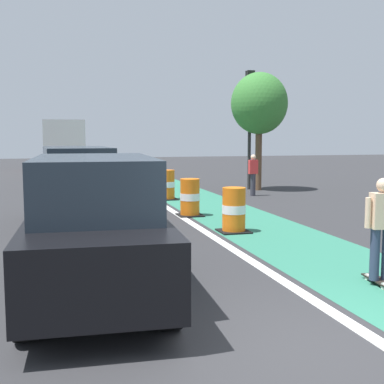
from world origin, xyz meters
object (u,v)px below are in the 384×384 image
at_px(traffic_barrel_front, 234,210).
at_px(delivery_truck_down_block, 63,144).
at_px(parked_suv_nearest, 95,227).
at_px(traffic_barrel_far, 149,177).
at_px(pedestrian_crossing, 253,174).
at_px(parked_suv_second, 78,185).
at_px(street_tree_sidewalk, 259,104).
at_px(skateboarder_on_lane, 382,228).
at_px(traffic_barrel_back, 167,185).
at_px(traffic_barrel_mid, 190,198).
at_px(traffic_light_corner, 250,108).

xyz_separation_m(traffic_barrel_front, delivery_truck_down_block, (-3.62, 21.36, 1.31)).
bearing_deg(traffic_barrel_front, parked_suv_nearest, -130.85).
bearing_deg(delivery_truck_down_block, traffic_barrel_front, -80.37).
height_order(traffic_barrel_far, pedestrian_crossing, pedestrian_crossing).
relative_size(parked_suv_second, street_tree_sidewalk, 0.94).
xyz_separation_m(skateboarder_on_lane, traffic_barrel_far, (-0.89, 15.26, -0.38)).
distance_m(traffic_barrel_back, pedestrian_crossing, 3.52).
bearing_deg(street_tree_sidewalk, parked_suv_second, -139.60).
height_order(traffic_barrel_mid, traffic_barrel_far, same).
relative_size(traffic_barrel_front, traffic_light_corner, 0.21).
relative_size(parked_suv_nearest, traffic_barrel_back, 4.30).
bearing_deg(delivery_truck_down_block, traffic_light_corner, -57.74).
height_order(parked_suv_second, traffic_barrel_mid, parked_suv_second).
bearing_deg(skateboarder_on_lane, traffic_barrel_back, 94.72).
xyz_separation_m(delivery_truck_down_block, traffic_light_corner, (7.66, -12.13, 1.65)).
bearing_deg(traffic_barrel_mid, traffic_barrel_back, 87.58).
bearing_deg(traffic_barrel_far, traffic_barrel_mid, -91.56).
bearing_deg(skateboarder_on_lane, traffic_barrel_front, 98.63).
xyz_separation_m(pedestrian_crossing, street_tree_sidewalk, (1.01, 1.91, 2.80)).
distance_m(traffic_barrel_mid, traffic_barrel_far, 7.79).
height_order(parked_suv_second, traffic_barrel_front, parked_suv_second).
relative_size(traffic_barrel_back, traffic_barrel_far, 1.00).
bearing_deg(traffic_barrel_mid, traffic_light_corner, 55.85).
bearing_deg(street_tree_sidewalk, parked_suv_nearest, -121.37).
bearing_deg(skateboarder_on_lane, delivery_truck_down_block, 99.45).
xyz_separation_m(parked_suv_second, street_tree_sidewalk, (7.89, 6.71, 2.63)).
bearing_deg(street_tree_sidewalk, delivery_truck_down_block, 122.22).
relative_size(delivery_truck_down_block, traffic_light_corner, 1.49).
height_order(skateboarder_on_lane, traffic_barrel_back, skateboarder_on_lane).
height_order(traffic_barrel_mid, traffic_light_corner, traffic_light_corner).
bearing_deg(parked_suv_nearest, traffic_barrel_back, 72.42).
bearing_deg(traffic_barrel_mid, delivery_truck_down_block, 99.87).
relative_size(traffic_barrel_back, street_tree_sidewalk, 0.22).
relative_size(parked_suv_nearest, street_tree_sidewalk, 0.94).
relative_size(skateboarder_on_lane, traffic_light_corner, 0.33).
bearing_deg(pedestrian_crossing, parked_suv_second, -145.08).
distance_m(parked_suv_nearest, traffic_barrel_back, 11.34).
bearing_deg(traffic_barrel_back, pedestrian_crossing, 4.76).
height_order(skateboarder_on_lane, traffic_barrel_far, skateboarder_on_lane).
bearing_deg(pedestrian_crossing, traffic_barrel_front, -115.46).
relative_size(skateboarder_on_lane, parked_suv_nearest, 0.36).
distance_m(traffic_barrel_front, traffic_barrel_back, 6.60).
xyz_separation_m(traffic_barrel_front, street_tree_sidewalk, (4.29, 8.80, 3.14)).
relative_size(pedestrian_crossing, street_tree_sidewalk, 0.32).
relative_size(traffic_barrel_front, traffic_barrel_far, 1.00).
relative_size(skateboarder_on_lane, parked_suv_second, 0.36).
xyz_separation_m(parked_suv_second, delivery_truck_down_block, (-0.03, 19.27, 0.81)).
xyz_separation_m(parked_suv_nearest, traffic_light_corner, (7.67, 13.43, 2.47)).
height_order(parked_suv_second, traffic_barrel_far, parked_suv_second).
xyz_separation_m(traffic_barrel_mid, street_tree_sidewalk, (4.67, 6.09, 3.14)).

